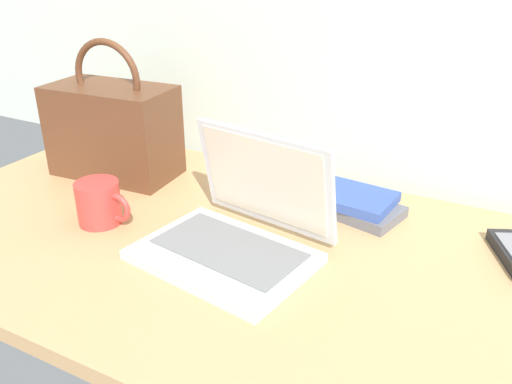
{
  "coord_description": "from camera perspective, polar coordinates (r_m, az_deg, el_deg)",
  "views": [
    {
      "loc": [
        0.37,
        -0.76,
        0.56
      ],
      "look_at": [
        -0.03,
        0.0,
        0.15
      ],
      "focal_mm": 37.36,
      "sensor_mm": 36.0,
      "label": 1
    }
  ],
  "objects": [
    {
      "name": "coffee_mug",
      "position": [
        1.13,
        -16.4,
        -1.07
      ],
      "size": [
        0.13,
        0.09,
        0.09
      ],
      "color": "red",
      "rests_on": "desk"
    },
    {
      "name": "book_stack",
      "position": [
        1.16,
        10.18,
        -1.12
      ],
      "size": [
        0.23,
        0.16,
        0.04
      ],
      "color": "#595960",
      "rests_on": "desk"
    },
    {
      "name": "handbag",
      "position": [
        1.34,
        -15.04,
        6.56
      ],
      "size": [
        0.31,
        0.18,
        0.33
      ],
      "color": "#59331E",
      "rests_on": "desk"
    },
    {
      "name": "desk",
      "position": [
        1.01,
        1.72,
        -7.33
      ],
      "size": [
        1.6,
        0.76,
        0.03
      ],
      "color": "tan",
      "rests_on": "ground"
    },
    {
      "name": "laptop",
      "position": [
        0.99,
        -1.91,
        -3.98
      ],
      "size": [
        0.34,
        0.31,
        0.22
      ],
      "color": "silver",
      "rests_on": "desk"
    }
  ]
}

